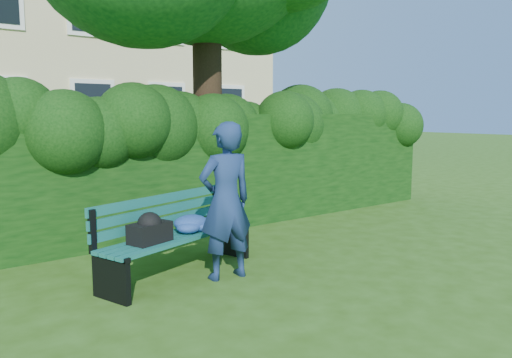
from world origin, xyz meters
TOP-DOWN VIEW (x-y plane):
  - ground at (0.00, 0.00)m, footprint 80.00×80.00m
  - hedge at (0.00, 2.20)m, footprint 10.00×1.00m
  - park_bench at (-1.38, 0.29)m, footprint 2.07×1.13m
  - man_reading at (-0.98, -0.14)m, footprint 0.66×0.47m

SIDE VIEW (x-z plane):
  - ground at x=0.00m, z-range 0.00..0.00m
  - park_bench at x=-1.38m, z-range 0.05..0.94m
  - man_reading at x=-0.98m, z-range 0.00..1.72m
  - hedge at x=0.00m, z-range 0.00..1.80m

